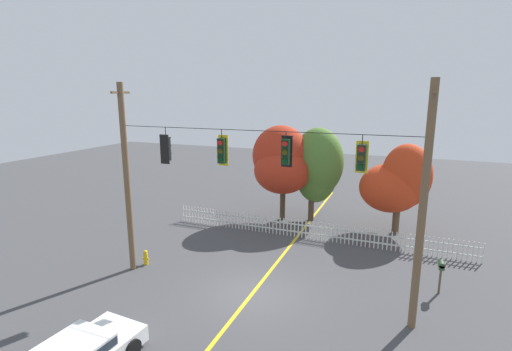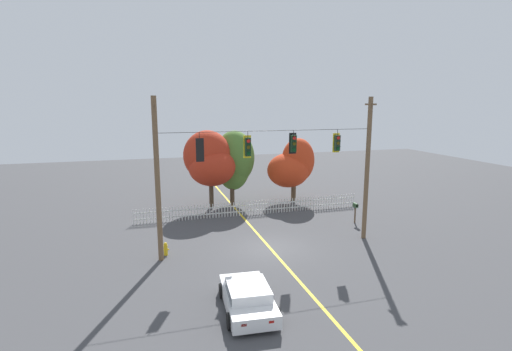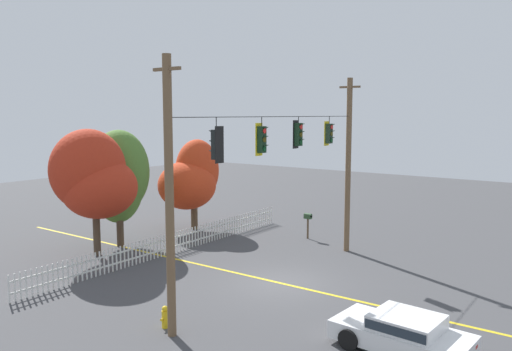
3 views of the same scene
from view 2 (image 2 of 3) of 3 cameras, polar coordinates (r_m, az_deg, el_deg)
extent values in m
plane|color=#424244|center=(23.09, 2.07, -10.64)|extent=(80.00, 80.00, 0.00)
cube|color=gold|center=(23.08, 2.07, -10.63)|extent=(0.16, 36.00, 0.01)
cylinder|color=brown|center=(20.81, -14.33, -0.79)|extent=(0.27, 0.27, 8.75)
cylinder|color=brown|center=(24.53, 16.08, 0.84)|extent=(0.27, 0.27, 8.75)
cube|color=brown|center=(20.41, -14.85, 10.07)|extent=(0.10, 1.10, 0.10)
cube|color=brown|center=(24.19, 16.56, 10.03)|extent=(0.10, 1.10, 0.10)
cylinder|color=black|center=(21.56, 2.20, 6.62)|extent=(12.23, 0.02, 0.02)
cylinder|color=black|center=(20.67, -8.37, 5.75)|extent=(0.03, 0.03, 0.42)
cube|color=black|center=(20.62, -8.27, 3.74)|extent=(0.43, 0.02, 1.25)
cube|color=black|center=(20.74, -8.32, 3.78)|extent=(0.30, 0.24, 1.01)
cylinder|color=red|center=(20.84, -8.40, 4.75)|extent=(0.20, 0.03, 0.20)
cube|color=black|center=(20.87, -8.42, 5.07)|extent=(0.22, 0.12, 0.06)
cylinder|color=#463B09|center=(20.88, -8.37, 3.83)|extent=(0.20, 0.03, 0.20)
cube|color=black|center=(20.91, -8.40, 4.15)|extent=(0.22, 0.12, 0.06)
cylinder|color=#073513|center=(20.92, -8.35, 2.91)|extent=(0.20, 0.03, 0.20)
cube|color=black|center=(20.95, -8.37, 3.24)|extent=(0.22, 0.12, 0.06)
cylinder|color=black|center=(21.19, -1.22, 6.07)|extent=(0.03, 0.03, 0.36)
cube|color=yellow|center=(21.38, -1.30, 4.28)|extent=(0.43, 0.02, 1.25)
cube|color=black|center=(21.26, -1.21, 4.24)|extent=(0.30, 0.24, 1.01)
cylinder|color=red|center=(21.09, -1.12, 5.11)|extent=(0.20, 0.03, 0.20)
cube|color=black|center=(21.04, -1.09, 5.41)|extent=(0.22, 0.12, 0.06)
cylinder|color=#463B09|center=(21.13, -1.12, 4.20)|extent=(0.20, 0.03, 0.20)
cube|color=black|center=(21.07, -1.08, 4.50)|extent=(0.22, 0.12, 0.06)
cylinder|color=#073513|center=(21.17, -1.11, 3.29)|extent=(0.20, 0.03, 0.20)
cube|color=black|center=(21.11, -1.08, 3.59)|extent=(0.22, 0.12, 0.06)
cylinder|color=black|center=(22.03, 5.57, 6.31)|extent=(0.03, 0.03, 0.27)
cube|color=black|center=(22.21, 5.42, 4.75)|extent=(0.43, 0.02, 1.20)
cube|color=black|center=(22.09, 5.54, 4.72)|extent=(0.30, 0.24, 0.96)
cylinder|color=red|center=(21.93, 5.69, 5.51)|extent=(0.20, 0.03, 0.20)
cube|color=black|center=(21.88, 5.74, 5.80)|extent=(0.22, 0.12, 0.06)
cylinder|color=#463B09|center=(21.96, 5.67, 4.68)|extent=(0.20, 0.03, 0.20)
cube|color=black|center=(21.91, 5.72, 4.97)|extent=(0.22, 0.12, 0.06)
cylinder|color=#073513|center=(22.00, 5.66, 3.85)|extent=(0.20, 0.03, 0.20)
cube|color=black|center=(21.94, 5.71, 4.13)|extent=(0.22, 0.12, 0.06)
cylinder|color=black|center=(23.19, 11.95, 6.27)|extent=(0.03, 0.03, 0.34)
cube|color=yellow|center=(23.36, 11.74, 4.76)|extent=(0.43, 0.02, 1.14)
cube|color=#1E3323|center=(23.25, 11.89, 4.72)|extent=(0.30, 0.24, 0.92)
cylinder|color=red|center=(23.10, 12.07, 5.44)|extent=(0.20, 0.03, 0.20)
cube|color=#1E3323|center=(23.05, 12.14, 5.72)|extent=(0.22, 0.12, 0.06)
cylinder|color=#463B09|center=(23.13, 12.04, 4.69)|extent=(0.20, 0.03, 0.20)
cube|color=#1E3323|center=(23.08, 12.11, 4.96)|extent=(0.22, 0.12, 0.06)
cylinder|color=#073513|center=(23.16, 12.01, 3.93)|extent=(0.20, 0.03, 0.20)
cube|color=#1E3323|center=(23.11, 12.08, 4.20)|extent=(0.22, 0.12, 0.06)
cube|color=silver|center=(28.40, -17.66, -5.88)|extent=(0.06, 0.04, 1.07)
cube|color=silver|center=(28.40, -17.20, -5.86)|extent=(0.06, 0.04, 1.07)
cube|color=silver|center=(28.39, -16.75, -5.84)|extent=(0.06, 0.04, 1.07)
cube|color=silver|center=(28.39, -16.29, -5.81)|extent=(0.06, 0.04, 1.07)
cube|color=silver|center=(28.39, -15.84, -5.79)|extent=(0.06, 0.04, 1.07)
cube|color=silver|center=(28.39, -15.38, -5.77)|extent=(0.06, 0.04, 1.07)
cube|color=silver|center=(28.39, -14.93, -5.74)|extent=(0.06, 0.04, 1.07)
cube|color=silver|center=(28.39, -14.47, -5.72)|extent=(0.06, 0.04, 1.07)
cube|color=silver|center=(28.40, -14.02, -5.69)|extent=(0.06, 0.04, 1.07)
cube|color=silver|center=(28.41, -13.57, -5.67)|extent=(0.06, 0.04, 1.07)
cube|color=silver|center=(28.41, -13.11, -5.64)|extent=(0.06, 0.04, 1.07)
cube|color=silver|center=(28.43, -12.66, -5.62)|extent=(0.06, 0.04, 1.07)
cube|color=silver|center=(28.44, -12.21, -5.59)|extent=(0.06, 0.04, 1.07)
cube|color=silver|center=(28.45, -11.75, -5.56)|extent=(0.06, 0.04, 1.07)
cube|color=silver|center=(28.47, -11.30, -5.54)|extent=(0.06, 0.04, 1.07)
cube|color=silver|center=(28.49, -10.85, -5.51)|extent=(0.06, 0.04, 1.07)
cube|color=silver|center=(28.50, -10.40, -5.48)|extent=(0.06, 0.04, 1.07)
cube|color=silver|center=(28.53, -9.95, -5.46)|extent=(0.06, 0.04, 1.07)
cube|color=silver|center=(28.55, -9.50, -5.43)|extent=(0.06, 0.04, 1.07)
cube|color=silver|center=(28.57, -9.05, -5.40)|extent=(0.06, 0.04, 1.07)
cube|color=silver|center=(28.60, -8.60, -5.37)|extent=(0.06, 0.04, 1.07)
cube|color=silver|center=(28.63, -8.16, -5.34)|extent=(0.06, 0.04, 1.07)
cube|color=silver|center=(28.66, -7.71, -5.31)|extent=(0.06, 0.04, 1.07)
cube|color=silver|center=(28.69, -7.27, -5.28)|extent=(0.06, 0.04, 1.07)
cube|color=silver|center=(28.72, -6.82, -5.25)|extent=(0.06, 0.04, 1.07)
cube|color=silver|center=(28.76, -6.38, -5.23)|extent=(0.06, 0.04, 1.07)
cube|color=silver|center=(28.80, -5.94, -5.20)|extent=(0.06, 0.04, 1.07)
cube|color=silver|center=(28.83, -5.50, -5.17)|extent=(0.06, 0.04, 1.07)
cube|color=silver|center=(28.87, -5.06, -5.13)|extent=(0.06, 0.04, 1.07)
cube|color=silver|center=(28.92, -4.62, -5.10)|extent=(0.06, 0.04, 1.07)
cube|color=silver|center=(28.96, -4.19, -5.07)|extent=(0.06, 0.04, 1.07)
cube|color=silver|center=(29.00, -3.75, -5.04)|extent=(0.06, 0.04, 1.07)
cube|color=silver|center=(29.05, -3.32, -5.01)|extent=(0.06, 0.04, 1.07)
cube|color=silver|center=(29.10, -2.88, -4.98)|extent=(0.06, 0.04, 1.07)
cube|color=silver|center=(29.15, -2.45, -4.95)|extent=(0.06, 0.04, 1.07)
cube|color=silver|center=(29.20, -2.02, -4.92)|extent=(0.06, 0.04, 1.07)
cube|color=silver|center=(29.26, -1.60, -4.88)|extent=(0.06, 0.04, 1.07)
cube|color=silver|center=(29.31, -1.17, -4.85)|extent=(0.06, 0.04, 1.07)
cube|color=silver|center=(29.37, -0.75, -4.82)|extent=(0.06, 0.04, 1.07)
cube|color=silver|center=(29.43, -0.32, -4.79)|extent=(0.06, 0.04, 1.07)
cube|color=silver|center=(29.49, 0.10, -4.76)|extent=(0.06, 0.04, 1.07)
cube|color=silver|center=(29.55, 0.52, -4.72)|extent=(0.06, 0.04, 1.07)
cube|color=silver|center=(29.61, 0.93, -4.69)|extent=(0.06, 0.04, 1.07)
cube|color=silver|center=(29.68, 1.35, -4.66)|extent=(0.06, 0.04, 1.07)
cube|color=silver|center=(29.74, 1.76, -4.62)|extent=(0.06, 0.04, 1.07)
cube|color=silver|center=(29.81, 2.17, -4.59)|extent=(0.06, 0.04, 1.07)
cube|color=silver|center=(29.88, 2.58, -4.56)|extent=(0.06, 0.04, 1.07)
cube|color=silver|center=(29.95, 2.99, -4.53)|extent=(0.06, 0.04, 1.07)
cube|color=silver|center=(30.02, 3.40, -4.49)|extent=(0.06, 0.04, 1.07)
cube|color=silver|center=(30.09, 3.80, -4.46)|extent=(0.06, 0.04, 1.07)
cube|color=silver|center=(30.17, 4.20, -4.43)|extent=(0.06, 0.04, 1.07)
cube|color=silver|center=(30.25, 4.60, -4.39)|extent=(0.06, 0.04, 1.07)
cube|color=silver|center=(30.33, 5.00, -4.36)|extent=(0.06, 0.04, 1.07)
cube|color=silver|center=(30.40, 5.40, -4.33)|extent=(0.06, 0.04, 1.07)
cube|color=silver|center=(30.49, 5.79, -4.29)|extent=(0.06, 0.04, 1.07)
cube|color=silver|center=(30.57, 6.18, -4.26)|extent=(0.06, 0.04, 1.07)
cube|color=silver|center=(30.65, 6.57, -4.23)|extent=(0.06, 0.04, 1.07)
cube|color=silver|center=(30.74, 6.96, -4.19)|extent=(0.06, 0.04, 1.07)
cube|color=silver|center=(30.82, 7.34, -4.16)|extent=(0.06, 0.04, 1.07)
cube|color=silver|center=(30.91, 7.72, -4.12)|extent=(0.06, 0.04, 1.07)
cube|color=silver|center=(31.00, 8.10, -4.09)|extent=(0.06, 0.04, 1.07)
cube|color=silver|center=(31.09, 8.48, -4.06)|extent=(0.06, 0.04, 1.07)
cube|color=silver|center=(31.19, 8.86, -4.02)|extent=(0.06, 0.04, 1.07)
cube|color=silver|center=(31.28, 9.23, -3.99)|extent=(0.06, 0.04, 1.07)
cube|color=silver|center=(31.37, 9.60, -3.96)|extent=(0.06, 0.04, 1.07)
cube|color=silver|center=(31.47, 9.97, -3.92)|extent=(0.06, 0.04, 1.07)
cube|color=silver|center=(31.57, 10.34, -3.89)|extent=(0.06, 0.04, 1.07)
cube|color=silver|center=(31.67, 10.70, -3.86)|extent=(0.06, 0.04, 1.07)
cube|color=silver|center=(31.77, 11.07, -3.82)|extent=(0.06, 0.04, 1.07)
cube|color=silver|center=(31.87, 11.43, -3.79)|extent=(0.06, 0.04, 1.07)
cube|color=silver|center=(31.97, 11.78, -3.76)|extent=(0.06, 0.04, 1.07)
cube|color=silver|center=(32.07, 12.14, -3.72)|extent=(0.06, 0.04, 1.07)
cube|color=silver|center=(32.18, 12.49, -3.69)|extent=(0.06, 0.04, 1.07)
cube|color=silver|center=(32.29, 12.84, -3.66)|extent=(0.06, 0.04, 1.07)
cube|color=silver|center=(32.39, 13.19, -3.63)|extent=(0.06, 0.04, 1.07)
cube|color=silver|center=(32.50, 13.54, -3.59)|extent=(0.06, 0.04, 1.07)
cube|color=silver|center=(32.61, 13.88, -3.56)|extent=(0.06, 0.04, 1.07)
cube|color=silver|center=(32.72, 14.22, -3.53)|extent=(0.06, 0.04, 1.07)
cube|color=silver|center=(29.48, -0.55, -5.19)|extent=(17.28, 0.03, 0.08)
cube|color=silver|center=(29.36, -0.55, -4.35)|extent=(17.28, 0.03, 0.08)
cylinder|color=#473828|center=(31.27, -6.61, -2.41)|extent=(0.35, 0.35, 2.68)
ellipsoid|color=#B22D19|center=(30.59, -6.51, 1.25)|extent=(3.69, 3.56, 3.01)
ellipsoid|color=#B22D19|center=(30.88, -7.19, 2.95)|extent=(3.80, 3.28, 3.99)
cylinder|color=#473828|center=(32.13, -3.53, -2.54)|extent=(0.37, 0.37, 2.09)
ellipsoid|color=#4C752D|center=(32.04, -3.38, 1.84)|extent=(2.88, 2.71, 4.52)
ellipsoid|color=#4C752D|center=(31.92, -3.21, 2.66)|extent=(3.34, 2.92, 4.44)
cylinder|color=brown|center=(33.30, 5.56, -2.22)|extent=(0.41, 0.41, 1.96)
ellipsoid|color=red|center=(32.87, 4.77, 0.78)|extent=(3.59, 3.36, 2.90)
ellipsoid|color=red|center=(33.01, 6.22, 2.24)|extent=(2.83, 2.47, 3.77)
cube|color=white|center=(16.65, -1.26, -17.81)|extent=(2.13, 4.08, 0.55)
cube|color=white|center=(16.30, -1.16, -16.55)|extent=(1.76, 2.01, 0.42)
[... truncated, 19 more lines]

